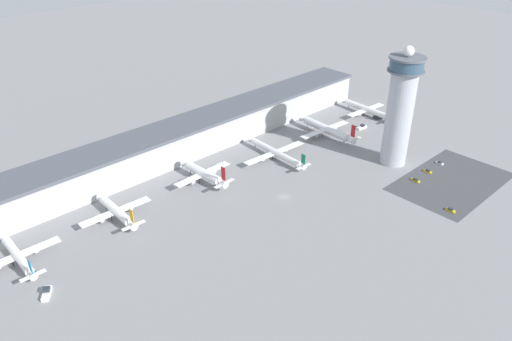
# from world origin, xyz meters

# --- Properties ---
(ground_plane) EXTENTS (1000.00, 1000.00, 0.00)m
(ground_plane) POSITION_xyz_m (0.00, 0.00, 0.00)
(ground_plane) COLOR gray
(terminal_building) EXTENTS (253.74, 25.00, 18.43)m
(terminal_building) POSITION_xyz_m (0.00, 70.00, 9.31)
(terminal_building) COLOR #B2B2B7
(terminal_building) RESTS_ON ground
(control_tower) EXTENTS (18.44, 18.44, 64.06)m
(control_tower) POSITION_xyz_m (69.22, -15.70, 31.50)
(control_tower) COLOR #ADB2BC
(control_tower) RESTS_ON ground
(parking_lot_surface) EXTENTS (64.00, 40.00, 0.01)m
(parking_lot_surface) POSITION_xyz_m (72.80, -48.39, 0.00)
(parking_lot_surface) COLOR #424247
(parking_lot_surface) RESTS_ON ground
(airplane_gate_alpha) EXTENTS (34.18, 33.77, 11.24)m
(airplane_gate_alpha) POSITION_xyz_m (-112.17, 37.71, 3.86)
(airplane_gate_alpha) COLOR white
(airplane_gate_alpha) RESTS_ON ground
(airplane_gate_bravo) EXTENTS (34.05, 32.69, 12.50)m
(airplane_gate_bravo) POSITION_xyz_m (-68.04, 38.86, 4.12)
(airplane_gate_bravo) COLOR white
(airplane_gate_bravo) RESTS_ON ground
(airplane_gate_charlie) EXTENTS (33.87, 32.79, 14.13)m
(airplane_gate_charlie) POSITION_xyz_m (-18.98, 38.24, 4.77)
(airplane_gate_charlie) COLOR white
(airplane_gate_charlie) RESTS_ON ground
(airplane_gate_delta) EXTENTS (41.19, 45.00, 10.99)m
(airplane_gate_delta) POSITION_xyz_m (25.55, 30.84, 3.69)
(airplane_gate_delta) COLOR white
(airplane_gate_delta) RESTS_ON ground
(airplane_gate_echo) EXTENTS (37.52, 43.79, 14.23)m
(airplane_gate_echo) POSITION_xyz_m (68.33, 30.54, 4.61)
(airplane_gate_echo) COLOR white
(airplane_gate_echo) RESTS_ON ground
(airplane_gate_foxtrot) EXTENTS (32.89, 42.23, 11.89)m
(airplane_gate_foxtrot) POSITION_xyz_m (113.37, 32.95, 3.86)
(airplane_gate_foxtrot) COLOR white
(airplane_gate_foxtrot) RESTS_ON ground
(service_truck_catering) EXTENTS (5.53, 6.70, 2.96)m
(service_truck_catering) POSITION_xyz_m (113.19, 24.33, 1.03)
(service_truck_catering) COLOR black
(service_truck_catering) RESTS_ON ground
(service_truck_fuel) EXTENTS (7.40, 2.99, 2.60)m
(service_truck_fuel) POSITION_xyz_m (93.22, 22.16, 0.90)
(service_truck_fuel) COLOR black
(service_truck_fuel) RESTS_ON ground
(service_truck_baggage) EXTENTS (6.29, 7.44, 2.93)m
(service_truck_baggage) POSITION_xyz_m (-111.74, 12.86, 1.02)
(service_truck_baggage) COLOR black
(service_truck_baggage) RESTS_ON ground
(car_navy_sedan) EXTENTS (2.03, 4.21, 1.38)m
(car_navy_sedan) POSITION_xyz_m (86.01, -34.71, 0.53)
(car_navy_sedan) COLOR black
(car_navy_sedan) RESTS_ON ground
(car_maroon_suv) EXTENTS (1.74, 4.25, 1.51)m
(car_maroon_suv) POSITION_xyz_m (47.30, -61.50, 0.59)
(car_maroon_suv) COLOR black
(car_maroon_suv) RESTS_ON ground
(car_black_suv) EXTENTS (1.86, 4.17, 1.53)m
(car_black_suv) POSITION_xyz_m (72.87, -35.08, 0.60)
(car_black_suv) COLOR black
(car_black_suv) RESTS_ON ground
(car_grey_coupe) EXTENTS (1.89, 4.81, 1.37)m
(car_grey_coupe) POSITION_xyz_m (59.95, -35.59, 0.53)
(car_grey_coupe) COLOR black
(car_grey_coupe) RESTS_ON ground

